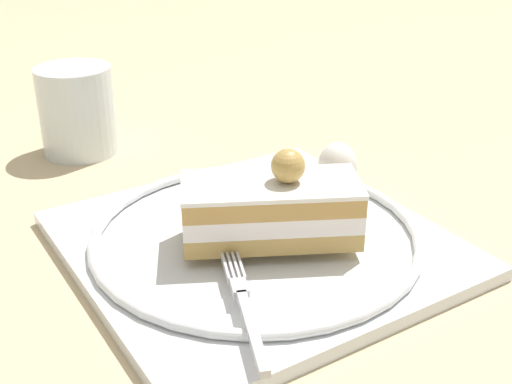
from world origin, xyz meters
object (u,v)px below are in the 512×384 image
Objects in this scene: fork at (244,303)px; drink_glass_near at (78,116)px; dessert_plate at (256,240)px; cake_slice at (272,208)px; whipped_cream_dollop at (337,166)px.

drink_glass_near reaches higher than fork.
drink_glass_near reaches higher than dessert_plate.
dessert_plate is 3.28× the size of drink_glass_near.
cake_slice reaches higher than dessert_plate.
whipped_cream_dollop is at bearing 29.01° from cake_slice.
whipped_cream_dollop is (0.09, 0.03, 0.03)m from dessert_plate.
cake_slice is at bearing -68.28° from dessert_plate.
fork is (-0.05, -0.07, -0.02)m from cake_slice.
cake_slice is at bearing 52.00° from fork.
drink_glass_near is at bearing 126.96° from whipped_cream_dollop.
cake_slice is at bearing -73.21° from drink_glass_near.
fork is at bearing -120.22° from dessert_plate.
fork is (-0.05, -0.08, 0.01)m from dessert_plate.
whipped_cream_dollop is 0.47× the size of drink_glass_near.
drink_glass_near is at bearing 106.79° from cake_slice.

